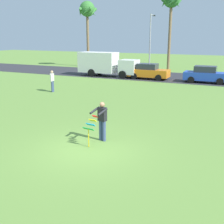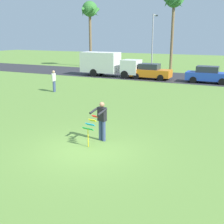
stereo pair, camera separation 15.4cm
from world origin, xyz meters
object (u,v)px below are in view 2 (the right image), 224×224
(parked_truck_white_box, at_px, (107,63))
(person_walker_far, at_px, (54,80))
(parked_car_blue, at_px, (208,75))
(palm_tree_left_near, at_px, (90,12))
(streetlight_pole, at_px, (153,39))
(person_kite_flyer, at_px, (102,120))
(palm_tree_right_near, at_px, (174,3))
(kite_held, at_px, (90,126))
(parked_car_orange, at_px, (150,72))

(parked_truck_white_box, bearing_deg, person_walker_far, -89.06)
(parked_car_blue, bearing_deg, palm_tree_left_near, 155.37)
(streetlight_pole, bearing_deg, parked_car_blue, -42.95)
(person_kite_flyer, distance_m, palm_tree_right_near, 28.58)
(streetlight_pole, bearing_deg, kite_held, -77.54)
(palm_tree_left_near, height_order, palm_tree_right_near, palm_tree_right_near)
(parked_car_orange, xyz_separation_m, palm_tree_left_near, (-11.63, 7.99, 6.76))
(kite_held, xyz_separation_m, parked_car_blue, (2.17, 19.02, -0.09))
(parked_car_blue, distance_m, streetlight_pole, 11.43)
(kite_held, relative_size, parked_car_orange, 0.30)
(person_kite_flyer, relative_size, kite_held, 1.37)
(palm_tree_left_near, distance_m, palm_tree_right_near, 11.54)
(kite_held, xyz_separation_m, person_walker_far, (-8.50, 9.05, 0.07))
(parked_car_blue, xyz_separation_m, palm_tree_right_near, (-5.96, 9.05, 7.54))
(parked_car_blue, bearing_deg, parked_truck_white_box, 180.00)
(parked_truck_white_box, xyz_separation_m, person_walker_far, (0.16, -9.97, -0.48))
(parked_car_blue, relative_size, streetlight_pole, 0.60)
(parked_car_orange, distance_m, palm_tree_right_near, 11.78)
(person_kite_flyer, bearing_deg, person_walker_far, 136.16)
(parked_car_blue, distance_m, palm_tree_left_near, 20.33)
(palm_tree_right_near, bearing_deg, parked_truck_white_box, -118.28)
(palm_tree_left_near, bearing_deg, kite_held, -60.54)
(person_kite_flyer, distance_m, palm_tree_left_near, 31.16)
(palm_tree_left_near, relative_size, streetlight_pole, 1.28)
(parked_truck_white_box, xyz_separation_m, palm_tree_left_near, (-6.59, 7.99, 6.12))
(person_kite_flyer, height_order, kite_held, person_kite_flyer)
(person_kite_flyer, distance_m, kite_held, 0.76)
(parked_truck_white_box, distance_m, palm_tree_right_near, 12.38)
(person_kite_flyer, xyz_separation_m, person_walker_far, (-8.65, 8.31, -0.02))
(parked_car_orange, height_order, person_walker_far, person_walker_far)
(streetlight_pole, bearing_deg, palm_tree_right_near, 37.47)
(streetlight_pole, relative_size, person_walker_far, 4.05)
(palm_tree_left_near, xyz_separation_m, palm_tree_right_near, (11.46, 1.06, 0.78))
(kite_held, height_order, person_walker_far, person_walker_far)
(kite_held, distance_m, palm_tree_left_near, 31.73)
(parked_car_blue, relative_size, palm_tree_right_near, 0.43)
(parked_truck_white_box, xyz_separation_m, parked_car_blue, (10.83, -0.00, -0.64))
(parked_car_orange, distance_m, person_walker_far, 11.10)
(parked_truck_white_box, xyz_separation_m, streetlight_pole, (2.81, 7.47, 2.59))
(parked_car_blue, bearing_deg, person_walker_far, -136.93)
(palm_tree_right_near, xyz_separation_m, person_walker_far, (-4.71, -19.03, -7.38))
(parked_truck_white_box, relative_size, palm_tree_left_near, 0.75)
(kite_held, xyz_separation_m, palm_tree_right_near, (-3.80, 28.08, 7.45))
(person_kite_flyer, height_order, parked_car_blue, person_kite_flyer)
(streetlight_pole, bearing_deg, palm_tree_left_near, 176.86)
(parked_car_orange, distance_m, streetlight_pole, 8.44)
(parked_truck_white_box, distance_m, parked_car_blue, 10.85)
(parked_truck_white_box, relative_size, palm_tree_right_near, 0.68)
(parked_car_blue, height_order, streetlight_pole, streetlight_pole)
(parked_truck_white_box, bearing_deg, streetlight_pole, 69.41)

